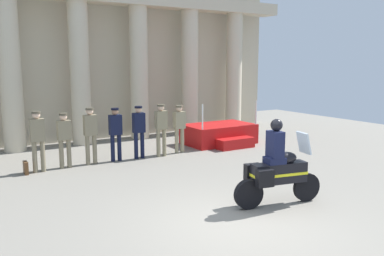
# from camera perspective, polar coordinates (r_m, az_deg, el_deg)

# --- Properties ---
(ground_plane) EXTENTS (28.00, 28.00, 0.00)m
(ground_plane) POSITION_cam_1_polar(r_m,az_deg,el_deg) (8.08, 6.92, -13.22)
(ground_plane) COLOR gray
(colonnade_backdrop) EXTENTS (18.57, 1.58, 6.67)m
(colonnade_backdrop) POSITION_cam_1_polar(r_m,az_deg,el_deg) (16.22, -16.17, 10.04)
(colonnade_backdrop) COLOR #B6AB91
(colonnade_backdrop) RESTS_ON ground_plane
(reviewing_stand) EXTENTS (2.59, 2.12, 1.64)m
(reviewing_stand) POSITION_cam_1_polar(r_m,az_deg,el_deg) (15.47, 3.95, -0.92)
(reviewing_stand) COLOR #B71414
(reviewing_stand) RESTS_ON ground_plane
(officer_in_row_0) EXTENTS (0.38, 0.24, 1.74)m
(officer_in_row_0) POSITION_cam_1_polar(r_m,az_deg,el_deg) (12.12, -20.93, -1.12)
(officer_in_row_0) COLOR #7A7056
(officer_in_row_0) RESTS_ON ground_plane
(officer_in_row_1) EXTENTS (0.38, 0.24, 1.63)m
(officer_in_row_1) POSITION_cam_1_polar(r_m,az_deg,el_deg) (12.36, -17.55, -1.06)
(officer_in_row_1) COLOR #7A7056
(officer_in_row_1) RESTS_ON ground_plane
(officer_in_row_2) EXTENTS (0.38, 0.24, 1.74)m
(officer_in_row_2) POSITION_cam_1_polar(r_m,az_deg,el_deg) (12.57, -14.12, -0.44)
(officer_in_row_2) COLOR #7A7056
(officer_in_row_2) RESTS_ON ground_plane
(officer_in_row_3) EXTENTS (0.38, 0.24, 1.68)m
(officer_in_row_3) POSITION_cam_1_polar(r_m,az_deg,el_deg) (12.85, -10.73, -0.28)
(officer_in_row_3) COLOR black
(officer_in_row_3) RESTS_ON ground_plane
(officer_in_row_4) EXTENTS (0.38, 0.24, 1.70)m
(officer_in_row_4) POSITION_cam_1_polar(r_m,az_deg,el_deg) (13.08, -7.50, 0.02)
(officer_in_row_4) COLOR black
(officer_in_row_4) RESTS_ON ground_plane
(officer_in_row_5) EXTENTS (0.38, 0.24, 1.73)m
(officer_in_row_5) POSITION_cam_1_polar(r_m,az_deg,el_deg) (13.29, -4.37, 0.30)
(officer_in_row_5) COLOR #847A5B
(officer_in_row_5) RESTS_ON ground_plane
(officer_in_row_6) EXTENTS (0.38, 0.24, 1.64)m
(officer_in_row_6) POSITION_cam_1_polar(r_m,az_deg,el_deg) (13.81, -1.80, 0.43)
(officer_in_row_6) COLOR gray
(officer_in_row_6) RESTS_ON ground_plane
(motorcycle_with_rider) EXTENTS (2.07, 0.81, 1.90)m
(motorcycle_with_rider) POSITION_cam_1_polar(r_m,az_deg,el_deg) (8.93, 11.78, -5.78)
(motorcycle_with_rider) COLOR black
(motorcycle_with_rider) RESTS_ON ground_plane
(briefcase_on_ground) EXTENTS (0.10, 0.32, 0.36)m
(briefcase_on_ground) POSITION_cam_1_polar(r_m,az_deg,el_deg) (12.21, -22.38, -5.21)
(briefcase_on_ground) COLOR brown
(briefcase_on_ground) RESTS_ON ground_plane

